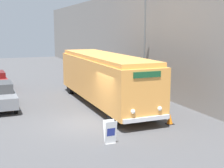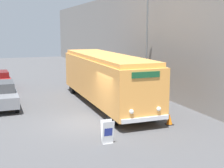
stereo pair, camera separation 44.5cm
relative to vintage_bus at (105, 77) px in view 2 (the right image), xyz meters
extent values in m
plane|color=#4C4C4F|center=(-2.20, -3.56, -1.80)|extent=(80.00, 80.00, 0.00)
cube|color=gray|center=(4.61, 6.44, 2.17)|extent=(0.30, 60.00, 7.94)
cylinder|color=black|center=(-1.13, -4.24, -1.33)|extent=(0.28, 0.94, 0.94)
cylinder|color=black|center=(1.13, -4.24, -1.33)|extent=(0.28, 0.94, 0.94)
cylinder|color=black|center=(-1.13, 4.25, -1.33)|extent=(0.28, 0.94, 0.94)
cylinder|color=black|center=(1.13, 4.25, -1.33)|extent=(0.28, 0.94, 0.94)
cube|color=#EF9E47|center=(0.00, 0.01, -0.09)|extent=(2.59, 11.29, 2.48)
cube|color=#FEA74B|center=(0.00, 0.01, 1.27)|extent=(2.38, 10.84, 0.24)
cube|color=silver|center=(0.00, -5.70, -1.21)|extent=(2.46, 0.12, 0.20)
sphere|color=white|center=(-0.71, -5.67, -0.78)|extent=(0.22, 0.22, 0.22)
sphere|color=white|center=(0.71, -5.67, -0.78)|extent=(0.22, 0.22, 0.22)
cube|color=#19512D|center=(0.00, -5.66, 0.90)|extent=(1.42, 0.06, 0.28)
cube|color=gray|center=(-2.20, -6.55, -1.80)|extent=(0.46, 0.22, 0.01)
cube|color=white|center=(-2.20, -6.63, -1.30)|extent=(0.51, 0.20, 1.01)
cube|color=white|center=(-2.20, -6.46, -1.30)|extent=(0.51, 0.20, 1.01)
cube|color=navy|center=(-2.20, -6.65, -1.28)|extent=(0.36, 0.07, 0.35)
cylinder|color=#595E60|center=(3.48, 1.19, 1.76)|extent=(0.12, 0.12, 7.12)
cylinder|color=black|center=(-5.45, -0.07, -1.46)|extent=(0.22, 0.68, 0.68)
cylinder|color=black|center=(-5.47, 3.10, -1.46)|extent=(0.22, 0.68, 0.68)
cube|color=slate|center=(-6.29, 1.51, -1.13)|extent=(1.96, 4.58, 0.67)
cube|color=#3F4043|center=(-6.29, 1.63, -0.51)|extent=(1.65, 2.07, 0.57)
cylinder|color=black|center=(-5.49, 6.25, -1.47)|extent=(0.22, 0.65, 0.65)
cylinder|color=black|center=(-5.63, 9.34, -1.47)|extent=(0.22, 0.65, 0.65)
cube|color=black|center=(1.62, -5.18, -1.79)|extent=(0.36, 0.36, 0.03)
cone|color=orange|center=(1.62, -5.18, -1.51)|extent=(0.30, 0.30, 0.53)
camera|label=1|loc=(-6.85, -18.22, 2.98)|focal=50.00mm
camera|label=2|loc=(-6.43, -18.38, 2.98)|focal=50.00mm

